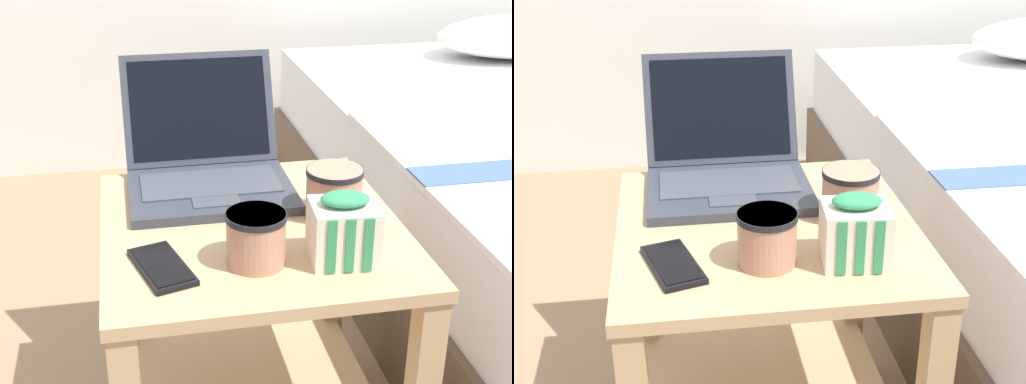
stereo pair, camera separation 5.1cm
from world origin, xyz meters
TOP-DOWN VIEW (x-y plane):
  - bedside_table at (0.00, 0.00)m, footprint 0.52×0.55m
  - laptop at (-0.05, 0.19)m, footprint 0.31×0.33m
  - mug_front_left at (0.15, -0.00)m, footprint 0.11×0.12m
  - mug_front_right at (-0.02, -0.13)m, footprint 0.10×0.12m
  - snack_bag at (0.12, -0.15)m, footprint 0.11×0.10m
  - cell_phone at (-0.17, -0.13)m, footprint 0.10×0.16m

SIDE VIEW (x-z plane):
  - bedside_table at x=0.00m, z-range 0.07..0.59m
  - cell_phone at x=-0.17m, z-range 0.52..0.53m
  - laptop at x=-0.05m, z-range 0.45..0.68m
  - mug_front_right at x=-0.02m, z-range 0.53..0.61m
  - mug_front_left at x=0.15m, z-range 0.53..0.62m
  - snack_bag at x=0.12m, z-range 0.52..0.63m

